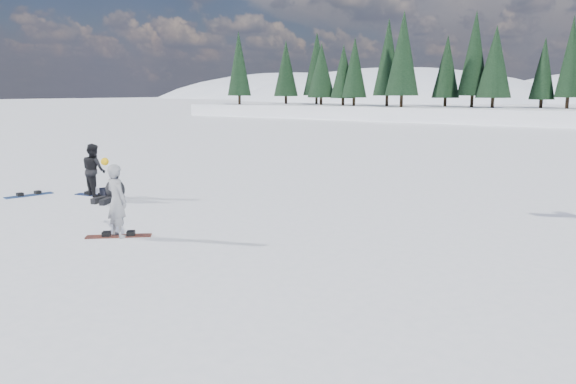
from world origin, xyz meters
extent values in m
plane|color=white|center=(0.00, 0.00, 0.00)|extent=(420.00, 420.00, 0.00)
cube|color=white|center=(0.00, 55.00, -1.00)|extent=(90.00, 14.00, 5.00)
ellipsoid|color=white|center=(-70.00, 170.00, -13.61)|extent=(143.00, 110.00, 49.50)
ellipsoid|color=white|center=(-140.00, 210.00, -14.30)|extent=(169.00, 130.00, 52.00)
cone|color=black|center=(-38.00, 55.00, 5.25)|extent=(3.20, 3.20, 7.50)
cone|color=black|center=(-34.70, 55.00, 5.25)|extent=(3.20, 3.20, 7.50)
cone|color=black|center=(-31.39, 55.00, 5.25)|extent=(3.20, 3.20, 7.50)
cone|color=black|center=(-28.09, 55.00, 5.25)|extent=(3.20, 3.20, 7.50)
cone|color=black|center=(-24.78, 55.00, 5.25)|extent=(3.20, 3.20, 7.50)
cone|color=black|center=(-21.48, 55.00, 5.25)|extent=(3.20, 3.20, 7.50)
cone|color=black|center=(-18.17, 55.00, 5.25)|extent=(3.20, 3.20, 7.50)
cone|color=black|center=(-14.87, 55.00, 5.25)|extent=(3.20, 3.20, 7.50)
cone|color=black|center=(-11.57, 55.00, 5.25)|extent=(3.20, 3.20, 7.50)
cone|color=black|center=(-8.26, 55.00, 5.25)|extent=(3.20, 3.20, 7.50)
cone|color=black|center=(-4.96, 55.00, 5.25)|extent=(3.20, 3.20, 7.50)
cone|color=black|center=(-1.65, 55.00, 5.25)|extent=(3.20, 3.20, 7.50)
cone|color=black|center=(1.65, 55.00, 5.25)|extent=(3.20, 3.20, 7.50)
imported|color=gray|center=(1.39, -1.29, 0.86)|extent=(0.68, 0.50, 1.72)
sphere|color=#FFBA0D|center=(1.19, -1.41, 1.78)|extent=(0.18, 0.18, 0.18)
imported|color=black|center=(-3.49, 1.65, 0.86)|extent=(0.96, 0.82, 1.71)
ellipsoid|color=black|center=(-2.26, 1.49, 0.35)|extent=(0.79, 0.73, 0.67)
sphere|color=black|center=(-2.26, 1.49, 0.77)|extent=(0.26, 0.26, 0.26)
cube|color=black|center=(-2.10, 1.01, 0.09)|extent=(0.42, 0.60, 0.17)
cube|color=black|center=(-2.42, 1.01, 0.09)|extent=(0.28, 0.61, 0.17)
cube|color=black|center=(-2.96, 1.69, 0.15)|extent=(0.51, 0.41, 0.30)
cube|color=maroon|center=(1.39, -1.29, 0.01)|extent=(1.30, 1.22, 0.03)
cube|color=navy|center=(-3.49, 1.65, 0.01)|extent=(1.53, 0.60, 0.03)
cube|color=navy|center=(-5.28, 0.40, 0.01)|extent=(0.56, 1.53, 0.03)
camera|label=1|loc=(12.00, -9.48, 3.39)|focal=35.00mm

